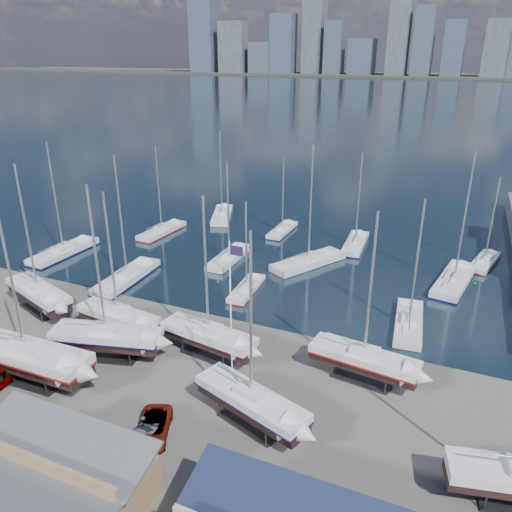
% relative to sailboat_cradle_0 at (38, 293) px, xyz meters
% --- Properties ---
extents(ground, '(1400.00, 1400.00, 0.00)m').
position_rel_sailboat_cradle_0_xyz_m(ground, '(20.13, -3.39, -2.09)').
color(ground, '#605E59').
rests_on(ground, ground).
extents(water, '(1400.00, 600.00, 0.40)m').
position_rel_sailboat_cradle_0_xyz_m(water, '(20.13, 306.61, -2.24)').
color(water, '#182B38').
rests_on(water, ground).
extents(far_shore, '(1400.00, 80.00, 2.20)m').
position_rel_sailboat_cradle_0_xyz_m(far_shore, '(20.13, 566.61, -0.99)').
color(far_shore, '#2D332D').
rests_on(far_shore, ground).
extents(skyline, '(639.14, 43.80, 107.69)m').
position_rel_sailboat_cradle_0_xyz_m(skyline, '(12.30, 560.37, 37.00)').
color(skyline, '#475166').
rests_on(skyline, far_shore).
extents(shed_grey, '(12.60, 8.40, 4.17)m').
position_rel_sailboat_cradle_0_xyz_m(shed_grey, '(20.13, -19.39, 0.06)').
color(shed_grey, '#8C6B4C').
rests_on(shed_grey, ground).
extents(sailboat_cradle_0, '(10.48, 5.90, 16.31)m').
position_rel_sailboat_cradle_0_xyz_m(sailboat_cradle_0, '(0.00, 0.00, 0.00)').
color(sailboat_cradle_0, '#2D2D33').
rests_on(sailboat_cradle_0, ground).
extents(sailboat_cradle_1, '(12.18, 3.73, 19.28)m').
position_rel_sailboat_cradle_0_xyz_m(sailboat_cradle_1, '(8.76, -9.78, 0.15)').
color(sailboat_cradle_1, '#2D2D33').
rests_on(sailboat_cradle_1, ground).
extents(sailboat_cradle_2, '(9.24, 3.57, 14.80)m').
position_rel_sailboat_cradle_0_xyz_m(sailboat_cradle_2, '(11.15, -0.59, -0.07)').
color(sailboat_cradle_2, '#2D2D33').
rests_on(sailboat_cradle_2, ground).
extents(sailboat_cradle_3, '(10.63, 5.43, 16.50)m').
position_rel_sailboat_cradle_0_xyz_m(sailboat_cradle_3, '(12.79, -4.30, 0.01)').
color(sailboat_cradle_3, '#2D2D33').
rests_on(sailboat_cradle_3, ground).
extents(sailboat_cradle_4, '(9.74, 4.00, 15.48)m').
position_rel_sailboat_cradle_0_xyz_m(sailboat_cradle_4, '(21.28, -0.25, -0.04)').
color(sailboat_cradle_4, '#2D2D33').
rests_on(sailboat_cradle_4, ground).
extents(sailboat_cradle_5, '(10.08, 5.68, 15.74)m').
position_rel_sailboat_cradle_0_xyz_m(sailboat_cradle_5, '(28.76, -7.25, -0.03)').
color(sailboat_cradle_5, '#2D2D33').
rests_on(sailboat_cradle_5, ground).
extents(sailboat_cradle_6, '(9.69, 3.75, 15.31)m').
position_rel_sailboat_cradle_0_xyz_m(sailboat_cradle_6, '(35.34, 1.73, -0.05)').
color(sailboat_cradle_6, '#2D2D33').
rests_on(sailboat_cradle_6, ground).
extents(sailboat_moored_0, '(3.49, 11.11, 16.45)m').
position_rel_sailboat_cradle_0_xyz_m(sailboat_moored_0, '(-9.39, 13.48, -1.78)').
color(sailboat_moored_0, black).
rests_on(sailboat_moored_0, water).
extents(sailboat_moored_1, '(3.36, 9.70, 14.24)m').
position_rel_sailboat_cradle_0_xyz_m(sailboat_moored_1, '(-1.73, 26.47, -1.78)').
color(sailboat_moored_1, black).
rests_on(sailboat_moored_1, water).
extents(sailboat_moored_2, '(6.36, 10.50, 15.34)m').
position_rel_sailboat_cradle_0_xyz_m(sailboat_moored_2, '(3.30, 37.28, -1.76)').
color(sailboat_moored_2, black).
rests_on(sailboat_moored_2, water).
extents(sailboat_moored_3, '(3.66, 11.14, 16.43)m').
position_rel_sailboat_cradle_0_xyz_m(sailboat_moored_3, '(4.07, 10.03, -1.78)').
color(sailboat_moored_3, black).
rests_on(sailboat_moored_3, water).
extents(sailboat_moored_4, '(2.79, 9.49, 14.27)m').
position_rel_sailboat_cradle_0_xyz_m(sailboat_moored_4, '(12.79, 20.98, -1.76)').
color(sailboat_moored_4, black).
rests_on(sailboat_moored_4, water).
extents(sailboat_moored_5, '(2.40, 8.28, 12.34)m').
position_rel_sailboat_cradle_0_xyz_m(sailboat_moored_5, '(15.43, 34.48, -1.78)').
color(sailboat_moored_5, black).
rests_on(sailboat_moored_5, water).
extents(sailboat_moored_6, '(2.72, 7.94, 11.67)m').
position_rel_sailboat_cradle_0_xyz_m(sailboat_moored_6, '(18.96, 13.25, -1.78)').
color(sailboat_moored_6, black).
rests_on(sailboat_moored_6, water).
extents(sailboat_moored_7, '(8.09, 11.18, 16.72)m').
position_rel_sailboat_cradle_0_xyz_m(sailboat_moored_7, '(23.25, 23.68, -1.76)').
color(sailboat_moored_7, black).
rests_on(sailboat_moored_7, water).
extents(sailboat_moored_8, '(3.30, 9.74, 14.34)m').
position_rel_sailboat_cradle_0_xyz_m(sailboat_moored_8, '(27.39, 33.05, -1.78)').
color(sailboat_moored_8, black).
rests_on(sailboat_moored_8, water).
extents(sailboat_moored_9, '(3.63, 9.76, 14.40)m').
position_rel_sailboat_cradle_0_xyz_m(sailboat_moored_9, '(37.80, 12.49, -1.76)').
color(sailboat_moored_9, black).
rests_on(sailboat_moored_9, water).
extents(sailboat_moored_10, '(4.97, 11.77, 17.06)m').
position_rel_sailboat_cradle_0_xyz_m(sailboat_moored_10, '(41.46, 25.23, -1.78)').
color(sailboat_moored_10, black).
rests_on(sailboat_moored_10, water).
extents(sailboat_moored_11, '(4.26, 8.67, 12.49)m').
position_rel_sailboat_cradle_0_xyz_m(sailboat_moored_11, '(44.80, 33.39, -1.78)').
color(sailboat_moored_11, black).
rests_on(sailboat_moored_11, water).
extents(car_b, '(5.21, 3.65, 1.63)m').
position_rel_sailboat_cradle_0_xyz_m(car_b, '(16.38, -14.86, -1.27)').
color(car_b, gray).
rests_on(car_b, ground).
extents(car_c, '(4.11, 5.51, 1.39)m').
position_rel_sailboat_cradle_0_xyz_m(car_c, '(22.64, -11.42, -1.39)').
color(car_c, gray).
rests_on(car_c, ground).
extents(car_d, '(2.17, 4.83, 1.37)m').
position_rel_sailboat_cradle_0_xyz_m(car_d, '(22.31, -13.56, -1.40)').
color(car_d, gray).
rests_on(car_d, ground).
extents(flagpole, '(1.17, 0.12, 13.35)m').
position_rel_sailboat_cradle_0_xyz_m(flagpole, '(25.62, -3.94, 5.69)').
color(flagpole, white).
rests_on(flagpole, ground).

